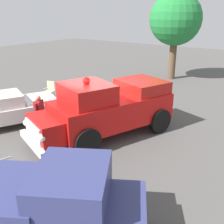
% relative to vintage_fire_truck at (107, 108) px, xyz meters
% --- Properties ---
extents(ground_plane, '(60.00, 60.00, 0.00)m').
position_rel_vintage_fire_truck_xyz_m(ground_plane, '(-0.59, -0.03, -1.20)').
color(ground_plane, '#514F4C').
extents(vintage_fire_truck, '(4.08, 6.33, 2.59)m').
position_rel_vintage_fire_truck_xyz_m(vintage_fire_truck, '(0.00, 0.00, 0.00)').
color(vintage_fire_truck, black).
rests_on(vintage_fire_truck, ground).
extents(classic_hot_rod, '(3.45, 4.74, 1.46)m').
position_rel_vintage_fire_truck_xyz_m(classic_hot_rod, '(-4.29, -1.74, -0.45)').
color(classic_hot_rod, black).
rests_on(classic_hot_rod, ground).
extents(parked_pickup, '(5.04, 4.01, 1.90)m').
position_rel_vintage_fire_truck_xyz_m(parked_pickup, '(2.07, -5.37, -0.21)').
color(parked_pickup, black).
rests_on(parked_pickup, ground).
extents(lawn_chair_near_truck, '(0.68, 0.67, 1.02)m').
position_rel_vintage_fire_truck_xyz_m(lawn_chair_near_truck, '(-3.34, 0.88, -0.61)').
color(lawn_chair_near_truck, '#B7BABF').
rests_on(lawn_chair_near_truck, ground).
extents(lawn_chair_by_car, '(0.63, 0.62, 1.02)m').
position_rel_vintage_fire_truck_xyz_m(lawn_chair_by_car, '(-5.79, 2.04, -0.61)').
color(lawn_chair_by_car, '#B7BABF').
rests_on(lawn_chair_by_car, ground).
extents(lawn_chair_spare, '(0.63, 0.62, 1.02)m').
position_rel_vintage_fire_truck_xyz_m(lawn_chair_spare, '(-0.52, -4.51, -0.61)').
color(lawn_chair_spare, '#B7BABF').
rests_on(lawn_chair_spare, ground).
extents(spectator_seated, '(0.65, 0.60, 1.29)m').
position_rel_vintage_fire_truck_xyz_m(spectator_seated, '(-3.23, 0.81, -0.50)').
color(spectator_seated, '#383842').
rests_on(spectator_seated, ground).
extents(spectator_standing, '(0.41, 0.63, 1.68)m').
position_rel_vintage_fire_truck_xyz_m(spectator_standing, '(-2.40, -1.51, -0.23)').
color(spectator_standing, '#2D334C').
rests_on(spectator_standing, ground).
extents(oak_tree_left, '(3.73, 3.73, 6.20)m').
position_rel_vintage_fire_truck_xyz_m(oak_tree_left, '(-2.15, 10.91, 3.09)').
color(oak_tree_left, brown).
rests_on(oak_tree_left, ground).
extents(traffic_cone, '(0.40, 0.40, 0.64)m').
position_rel_vintage_fire_truck_xyz_m(traffic_cone, '(-4.41, 0.12, -0.89)').
color(traffic_cone, orange).
rests_on(traffic_cone, ground).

